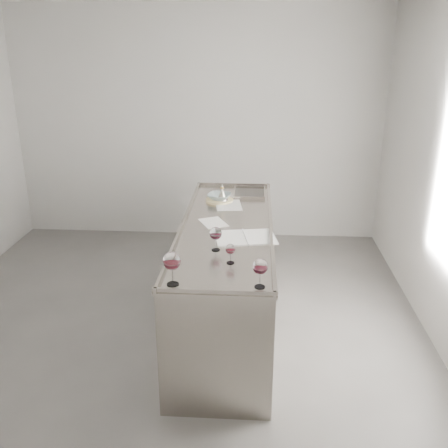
# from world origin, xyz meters

# --- Properties ---
(room_shell) EXTENTS (4.54, 5.04, 2.84)m
(room_shell) POSITION_xyz_m (0.00, 0.00, 1.40)
(room_shell) COLOR #504D4B
(room_shell) RESTS_ON ground
(counter) EXTENTS (0.77, 2.42, 0.97)m
(counter) POSITION_xyz_m (0.50, 0.30, 0.47)
(counter) COLOR gray
(counter) RESTS_ON ground
(wine_glass_left) EXTENTS (0.11, 0.11, 0.22)m
(wine_glass_left) POSITION_xyz_m (0.23, -0.78, 1.10)
(wine_glass_left) COLOR white
(wine_glass_left) RESTS_ON counter
(wine_glass_middle) EXTENTS (0.09, 0.09, 0.18)m
(wine_glass_middle) POSITION_xyz_m (0.45, -0.22, 1.07)
(wine_glass_middle) COLOR white
(wine_glass_middle) RESTS_ON counter
(wine_glass_right) EXTENTS (0.10, 0.10, 0.19)m
(wine_glass_right) POSITION_xyz_m (0.78, -0.78, 1.08)
(wine_glass_right) COLOR white
(wine_glass_right) RESTS_ON counter
(wine_glass_small) EXTENTS (0.07, 0.07, 0.14)m
(wine_glass_small) POSITION_xyz_m (0.57, -0.44, 1.04)
(wine_glass_small) COLOR white
(wine_glass_small) RESTS_ON counter
(notebook) EXTENTS (0.51, 0.39, 0.02)m
(notebook) POSITION_xyz_m (0.66, 0.03, 0.95)
(notebook) COLOR white
(notebook) RESTS_ON counter
(loose_paper_top) EXTENTS (0.28, 0.32, 0.00)m
(loose_paper_top) POSITION_xyz_m (0.38, 0.36, 0.94)
(loose_paper_top) COLOR silver
(loose_paper_top) RESTS_ON counter
(loose_paper_under) EXTENTS (0.27, 0.36, 0.00)m
(loose_paper_under) POSITION_xyz_m (0.49, 0.83, 0.94)
(loose_paper_under) COLOR silver
(loose_paper_under) RESTS_ON counter
(trivet) EXTENTS (0.34, 0.34, 0.02)m
(trivet) POSITION_xyz_m (0.39, 0.96, 0.95)
(trivet) COLOR #D6C38A
(trivet) RESTS_ON counter
(ceramic_bowl) EXTENTS (0.26, 0.26, 0.05)m
(ceramic_bowl) POSITION_xyz_m (0.39, 0.96, 0.99)
(ceramic_bowl) COLOR gray
(ceramic_bowl) RESTS_ON trivet
(wine_funnel) EXTENTS (0.13, 0.13, 0.19)m
(wine_funnel) POSITION_xyz_m (0.42, 0.94, 1.00)
(wine_funnel) COLOR #9F998E
(wine_funnel) RESTS_ON counter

